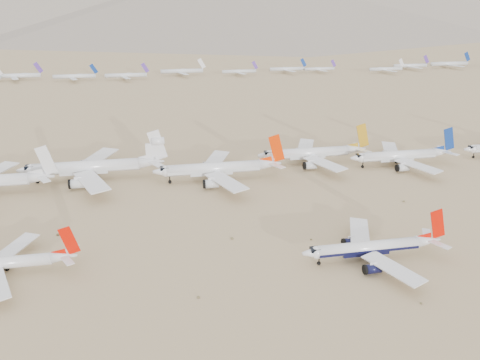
{
  "coord_description": "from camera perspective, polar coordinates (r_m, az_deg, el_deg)",
  "views": [
    {
      "loc": [
        -52.13,
        -115.52,
        71.93
      ],
      "look_at": [
        -21.63,
        46.92,
        7.0
      ],
      "focal_mm": 35.0,
      "sensor_mm": 36.0,
      "label": 1
    }
  ],
  "objects": [
    {
      "name": "ground",
      "position": [
        145.73,
        11.98,
        -8.65
      ],
      "size": [
        7000.0,
        7000.0,
        0.0
      ],
      "primitive_type": "plane",
      "color": "#937855",
      "rests_on": "ground"
    },
    {
      "name": "main_airliner",
      "position": [
        142.64,
        15.98,
        -7.89
      ],
      "size": [
        41.68,
        40.71,
        14.71
      ],
      "color": "silver",
      "rests_on": "ground"
    },
    {
      "name": "second_airliner",
      "position": [
        145.48,
        -26.68,
        -9.03
      ],
      "size": [
        37.76,
        36.91,
        13.39
      ],
      "color": "silver",
      "rests_on": "ground"
    },
    {
      "name": "row2_navy_widebody",
      "position": [
        224.78,
        19.16,
        2.83
      ],
      "size": [
        47.67,
        46.62,
        16.96
      ],
      "color": "silver",
      "rests_on": "ground"
    },
    {
      "name": "row2_gold_tail",
      "position": [
        217.84,
        8.93,
        3.29
      ],
      "size": [
        50.19,
        49.08,
        17.87
      ],
      "color": "silver",
      "rests_on": "ground"
    },
    {
      "name": "row2_orange_tail",
      "position": [
        195.02,
        -2.56,
        1.43
      ],
      "size": [
        52.42,
        51.28,
        18.7
      ],
      "color": "silver",
      "rests_on": "ground"
    },
    {
      "name": "row2_white_trijet",
      "position": [
        204.44,
        -17.26,
        1.61
      ],
      "size": [
        57.69,
        56.38,
        20.44
      ],
      "color": "silver",
      "rests_on": "ground"
    },
    {
      "name": "distant_storage_row",
      "position": [
        470.2,
        0.17,
        13.18
      ],
      "size": [
        604.1,
        59.36,
        14.56
      ],
      "color": "silver",
      "rests_on": "ground"
    },
    {
      "name": "desert_scrub",
      "position": [
        122.13,
        15.91,
        -15.43
      ],
      "size": [
        261.14,
        121.67,
        0.63
      ],
      "color": "brown",
      "rests_on": "ground"
    }
  ]
}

